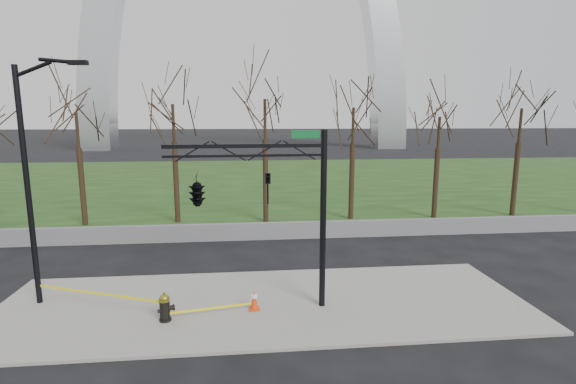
{
  "coord_description": "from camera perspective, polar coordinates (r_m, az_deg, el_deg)",
  "views": [
    {
      "loc": [
        -0.56,
        -13.57,
        6.34
      ],
      "look_at": [
        1.01,
        2.0,
        3.59
      ],
      "focal_mm": 26.19,
      "sensor_mm": 36.0,
      "label": 1
    }
  ],
  "objects": [
    {
      "name": "tree_row",
      "position": [
        25.71,
        -3.12,
        4.7
      ],
      "size": [
        47.24,
        4.0,
        7.98
      ],
      "color": "black",
      "rests_on": "ground"
    },
    {
      "name": "traffic_signal_mast",
      "position": [
        13.24,
        -8.95,
        0.31
      ],
      "size": [
        5.1,
        2.5,
        6.0
      ],
      "rotation": [
        0.0,
        0.0,
        0.04
      ],
      "color": "black",
      "rests_on": "ground"
    },
    {
      "name": "grass_strip",
      "position": [
        44.03,
        -4.98,
        1.68
      ],
      "size": [
        120.0,
        40.0,
        0.06
      ],
      "primitive_type": "cube",
      "color": "#1C3312",
      "rests_on": "ground"
    },
    {
      "name": "sidewalk",
      "position": [
        14.97,
        -3.2,
        -14.9
      ],
      "size": [
        18.0,
        6.0,
        0.1
      ],
      "primitive_type": "cube",
      "color": "gray",
      "rests_on": "ground"
    },
    {
      "name": "street_light",
      "position": [
        16.0,
        -31.37,
        2.6
      ],
      "size": [
        2.39,
        0.46,
        8.21
      ],
      "rotation": [
        0.0,
        0.0,
        -0.11
      ],
      "color": "black",
      "rests_on": "ground"
    },
    {
      "name": "caution_tape",
      "position": [
        14.85,
        -19.54,
        -13.52
      ],
      "size": [
        7.34,
        1.8,
        0.47
      ],
      "color": "yellow",
      "rests_on": "ground"
    },
    {
      "name": "traffic_cone",
      "position": [
        14.34,
        -4.6,
        -14.41
      ],
      "size": [
        0.36,
        0.36,
        0.66
      ],
      "rotation": [
        0.0,
        0.0,
        0.08
      ],
      "color": "red",
      "rests_on": "sidewalk"
    },
    {
      "name": "fire_hydrant",
      "position": [
        14.08,
        -16.33,
        -14.84
      ],
      "size": [
        0.58,
        0.39,
        0.93
      ],
      "rotation": [
        0.0,
        0.0,
        0.35
      ],
      "color": "black",
      "rests_on": "sidewalk"
    },
    {
      "name": "ground",
      "position": [
        14.99,
        -3.2,
        -15.07
      ],
      "size": [
        500.0,
        500.0,
        0.0
      ],
      "primitive_type": "plane",
      "color": "black",
      "rests_on": "ground"
    },
    {
      "name": "guardrail",
      "position": [
        22.37,
        -4.15,
        -5.33
      ],
      "size": [
        60.0,
        0.3,
        0.9
      ],
      "primitive_type": "cube",
      "color": "#59595B",
      "rests_on": "ground"
    }
  ]
}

